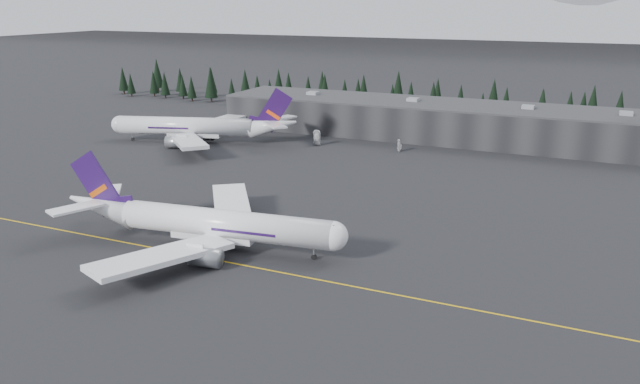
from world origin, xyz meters
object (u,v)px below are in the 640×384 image
at_px(jet_parked, 202,127).
at_px(gse_vehicle_a, 317,143).
at_px(terminal, 439,120).
at_px(jet_main, 202,222).
at_px(gse_vehicle_b, 399,149).

bearing_deg(jet_parked, gse_vehicle_a, -178.96).
relative_size(terminal, jet_main, 2.60).
bearing_deg(gse_vehicle_a, jet_parked, -161.27).
bearing_deg(jet_main, gse_vehicle_a, 93.02).
distance_m(terminal, gse_vehicle_a, 45.88).
relative_size(terminal, gse_vehicle_b, 38.36).
distance_m(terminal, gse_vehicle_b, 28.03).
height_order(terminal, gse_vehicle_b, terminal).
bearing_deg(gse_vehicle_a, terminal, 40.62).
xyz_separation_m(terminal, gse_vehicle_b, (-6.41, -26.71, -5.59)).
relative_size(jet_parked, gse_vehicle_b, 15.57).
relative_size(terminal, jet_parked, 2.46).
bearing_deg(gse_vehicle_a, gse_vehicle_b, 5.76).
height_order(jet_parked, gse_vehicle_a, jet_parked).
bearing_deg(jet_main, terminal, 74.35).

